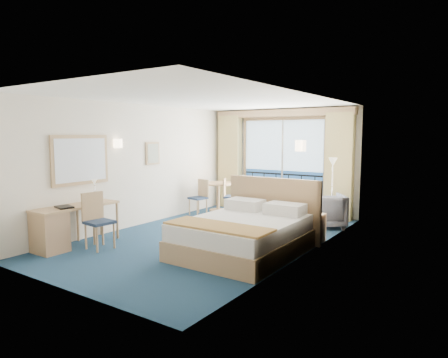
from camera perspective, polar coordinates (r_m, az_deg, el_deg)
floor at (r=8.01m, az=-1.95°, el=-8.33°), size 6.50×6.50×0.00m
room_walls at (r=7.76m, az=-1.99°, el=4.48°), size 4.04×6.54×2.72m
balcony_door at (r=10.57m, az=8.32°, el=1.46°), size 2.36×0.03×2.52m
curtain_left at (r=11.19m, az=0.86°, el=2.48°), size 0.65×0.22×2.55m
curtain_right at (r=9.84m, az=16.14°, el=1.70°), size 0.65×0.22×2.55m
pelmet at (r=10.43m, az=8.20°, el=9.31°), size 3.80×0.25×0.18m
mirror at (r=8.10m, az=-19.80°, el=2.58°), size 0.05×1.25×0.95m
wall_print at (r=9.38m, az=-10.15°, el=3.62°), size 0.04×0.42×0.52m
sconce_left at (r=8.63m, az=-14.91°, el=4.94°), size 0.18×0.18×0.18m
sconce_right at (r=6.66m, az=10.89°, el=4.69°), size 0.18×0.18×0.18m
bed at (r=6.93m, az=3.00°, el=-7.78°), size 1.92×2.29×1.21m
nightstand at (r=7.87m, az=12.54°, el=-6.75°), size 0.41×0.39×0.53m
phone at (r=7.78m, az=12.35°, el=-4.59°), size 0.24×0.21×0.09m
armchair at (r=9.09m, az=14.24°, el=-4.36°), size 1.12×1.12×0.74m
floor_lamp at (r=9.05m, az=15.25°, el=0.60°), size 0.21×0.21×1.53m
desk at (r=7.63m, az=-22.91°, el=-6.40°), size 0.55×1.59×0.74m
desk_chair at (r=7.52m, az=-17.75°, el=-5.19°), size 0.48×0.47×1.00m
folder at (r=7.60m, az=-21.86°, el=-3.74°), size 0.37×0.32×0.03m
desk_lamp at (r=8.15m, az=-18.02°, el=-0.91°), size 0.11×0.11×0.40m
round_table at (r=10.66m, az=-0.86°, el=-1.51°), size 0.84×0.84×0.76m
table_chair_a at (r=10.36m, az=0.62°, el=-2.11°), size 0.53×0.52×0.90m
table_chair_b at (r=10.21m, az=-3.41°, el=-2.26°), size 0.45×0.46×0.89m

